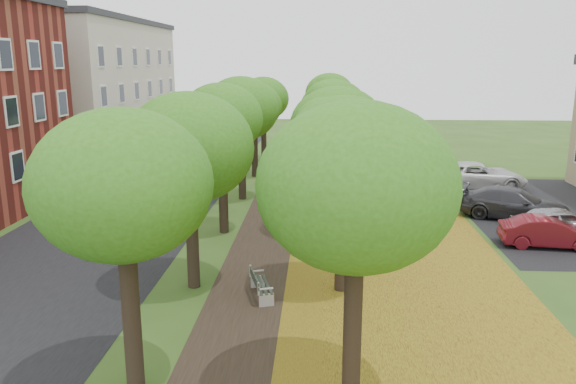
# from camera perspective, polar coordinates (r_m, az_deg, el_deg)

# --- Properties ---
(street_asphalt) EXTENTS (8.00, 70.00, 0.01)m
(street_asphalt) POSITION_cam_1_polar(r_m,az_deg,el_deg) (28.61, -16.02, -1.96)
(street_asphalt) COLOR black
(street_asphalt) RESTS_ON ground
(footpath) EXTENTS (3.20, 70.00, 0.01)m
(footpath) POSITION_cam_1_polar(r_m,az_deg,el_deg) (27.11, -0.86, -2.27)
(footpath) COLOR black
(footpath) RESTS_ON ground
(leaf_verge) EXTENTS (7.50, 70.00, 0.01)m
(leaf_verge) POSITION_cam_1_polar(r_m,az_deg,el_deg) (27.24, 9.70, -2.38)
(leaf_verge) COLOR olive
(leaf_verge) RESTS_ON ground
(parking_lot) EXTENTS (9.00, 16.00, 0.01)m
(parking_lot) POSITION_cam_1_polar(r_m,az_deg,el_deg) (30.36, 25.64, -1.91)
(parking_lot) COLOR black
(parking_lot) RESTS_ON ground
(tree_row_west) EXTENTS (3.80, 33.80, 6.26)m
(tree_row_west) POSITION_cam_1_polar(r_m,az_deg,el_deg) (26.50, -5.68, 7.46)
(tree_row_west) COLOR black
(tree_row_west) RESTS_ON ground
(tree_row_east) EXTENTS (3.80, 33.80, 6.26)m
(tree_row_east) POSITION_cam_1_polar(r_m,az_deg,el_deg) (26.21, 4.84, 7.41)
(tree_row_east) COLOR black
(tree_row_east) RESTS_ON ground
(building_cream) EXTENTS (10.30, 20.30, 10.40)m
(building_cream) POSITION_cam_1_polar(r_m,az_deg,el_deg) (47.96, -20.33, 10.00)
(building_cream) COLOR beige
(building_cream) RESTS_ON ground
(bench) EXTENTS (0.91, 1.71, 0.78)m
(bench) POSITION_cam_1_polar(r_m,az_deg,el_deg) (17.81, -2.85, -9.39)
(bench) COLOR #252F27
(bench) RESTS_ON ground
(car_silver) EXTENTS (4.24, 2.34, 1.37)m
(car_silver) POSITION_cam_1_polar(r_m,az_deg,el_deg) (25.79, 25.86, -2.88)
(car_silver) COLOR #A2A3A7
(car_silver) RESTS_ON ground
(car_red) EXTENTS (3.82, 1.68, 1.22)m
(car_red) POSITION_cam_1_polar(r_m,az_deg,el_deg) (24.58, 24.96, -3.72)
(car_red) COLOR maroon
(car_red) RESTS_ON ground
(car_grey) EXTENTS (5.35, 3.74, 1.44)m
(car_grey) POSITION_cam_1_polar(r_m,az_deg,el_deg) (28.24, 21.98, -1.12)
(car_grey) COLOR #323136
(car_grey) RESTS_ON ground
(car_white) EXTENTS (5.58, 2.65, 1.54)m
(car_white) POSITION_cam_1_polar(r_m,az_deg,el_deg) (34.15, 18.64, 1.60)
(car_white) COLOR silver
(car_white) RESTS_ON ground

